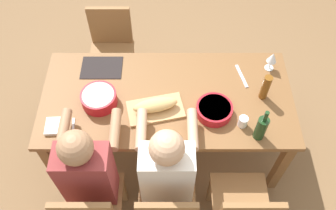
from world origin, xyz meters
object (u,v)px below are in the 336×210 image
(chair_near_right, at_px, (243,209))
(cutting_board, at_px, (156,109))
(cup_near_right, at_px, (244,122))
(dining_table, at_px, (168,103))
(bread_loaf, at_px, (156,105))
(chair_near_center, at_px, (167,209))
(chair_near_left, at_px, (92,209))
(diner_near_center, at_px, (168,171))
(beer_bottle, at_px, (267,88))
(wine_glass, at_px, (273,58))
(wine_bottle, at_px, (262,128))
(diner_near_left, at_px, (90,170))
(serving_bowl_greens, at_px, (215,110))
(serving_bowl_pasta, at_px, (100,98))
(chair_far_left, at_px, (113,46))
(napkin_stack, at_px, (57,126))

(chair_near_right, distance_m, cutting_board, 0.91)
(cup_near_right, bearing_deg, dining_table, 154.76)
(chair_near_right, relative_size, cup_near_right, 9.97)
(dining_table, xyz_separation_m, bread_loaf, (-0.08, -0.12, 0.15))
(cutting_board, relative_size, bread_loaf, 1.25)
(chair_near_center, xyz_separation_m, cup_near_right, (0.53, 0.51, 0.30))
(chair_near_left, height_order, cup_near_right, chair_near_left)
(diner_near_center, relative_size, chair_near_left, 1.41)
(beer_bottle, relative_size, wine_glass, 1.33)
(chair_near_center, height_order, wine_bottle, wine_bottle)
(chair_near_right, height_order, bread_loaf, same)
(chair_near_left, bearing_deg, bread_loaf, 55.91)
(dining_table, xyz_separation_m, diner_near_left, (-0.51, -0.58, 0.04))
(diner_near_left, relative_size, beer_bottle, 5.45)
(cup_near_right, bearing_deg, diner_near_center, -147.97)
(serving_bowl_greens, xyz_separation_m, wine_glass, (0.47, 0.42, 0.07))
(cup_near_right, bearing_deg, chair_near_center, -135.75)
(chair_near_right, bearing_deg, cup_near_right, 88.63)
(chair_near_left, height_order, serving_bowl_pasta, chair_near_left)
(chair_far_left, relative_size, serving_bowl_greens, 3.27)
(serving_bowl_pasta, distance_m, wine_glass, 1.34)
(serving_bowl_greens, relative_size, serving_bowl_pasta, 1.00)
(wine_glass, bearing_deg, cutting_board, -155.61)
(diner_near_center, height_order, chair_far_left, diner_near_center)
(chair_near_center, height_order, chair_near_left, same)
(bread_loaf, distance_m, wine_bottle, 0.74)
(wine_bottle, bearing_deg, bread_loaf, 163.20)
(cutting_board, xyz_separation_m, napkin_stack, (-0.69, -0.14, 0.00))
(beer_bottle, height_order, cup_near_right, beer_bottle)
(chair_near_right, relative_size, beer_bottle, 3.86)
(serving_bowl_pasta, distance_m, cup_near_right, 1.04)
(cutting_board, height_order, napkin_stack, napkin_stack)
(bread_loaf, xyz_separation_m, napkin_stack, (-0.69, -0.14, -0.05))
(diner_near_center, height_order, cutting_board, diner_near_center)
(serving_bowl_pasta, xyz_separation_m, napkin_stack, (-0.29, -0.21, -0.04))
(chair_near_center, relative_size, serving_bowl_pasta, 3.28)
(napkin_stack, bearing_deg, diner_near_center, -21.91)
(chair_near_right, xyz_separation_m, bread_loaf, (-0.60, 0.64, 0.32))
(chair_near_left, distance_m, diner_near_left, 0.28)
(dining_table, height_order, serving_bowl_pasta, serving_bowl_pasta)
(beer_bottle, height_order, napkin_stack, beer_bottle)
(chair_near_left, bearing_deg, beer_bottle, 31.85)
(dining_table, relative_size, serving_bowl_pasta, 7.22)
(dining_table, xyz_separation_m, chair_near_center, (0.00, -0.76, -0.17))
(chair_near_right, xyz_separation_m, wine_bottle, (0.11, 0.42, 0.37))
(chair_far_left, relative_size, wine_glass, 5.12)
(wine_glass, bearing_deg, serving_bowl_greens, -137.73)
(diner_near_center, height_order, wine_bottle, diner_near_center)
(dining_table, bearing_deg, chair_far_left, 124.04)
(chair_near_right, distance_m, serving_bowl_pasta, 1.27)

